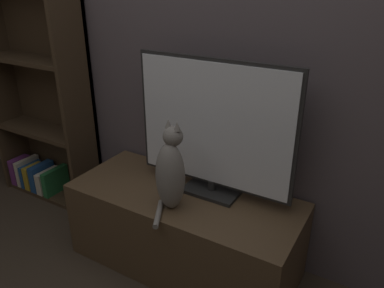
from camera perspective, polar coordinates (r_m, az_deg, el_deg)
name	(u,v)px	position (r m, az deg, el deg)	size (l,w,h in m)	color
wall_back	(214,37)	(2.09, 3.37, 16.03)	(4.80, 0.05, 2.60)	#564C51
tv_stand	(184,229)	(2.25, -1.21, -12.90)	(1.32, 0.55, 0.48)	brown
tv	(213,129)	(1.96, 3.29, 2.33)	(0.90, 0.19, 0.75)	black
cat	(171,173)	(1.90, -3.24, -4.37)	(0.17, 0.29, 0.48)	gray
bookshelf	(44,106)	(2.99, -21.67, 5.39)	(0.83, 0.28, 1.61)	#3D2D1E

